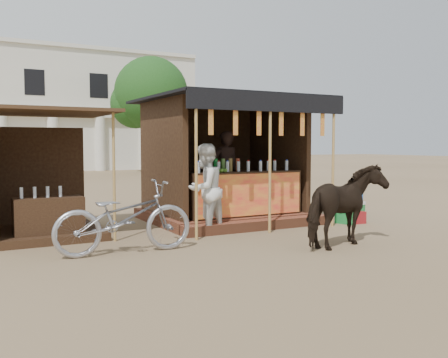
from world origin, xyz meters
TOP-DOWN VIEW (x-y plane):
  - ground at (0.00, 0.00)m, footprint 120.00×120.00m
  - main_stall at (1.01, 3.36)m, footprint 3.60×3.61m
  - secondary_stall at (-3.17, 3.24)m, footprint 2.40×2.40m
  - cow at (1.36, -0.23)m, footprint 1.82×1.21m
  - motorbike at (-2.10, 1.07)m, footprint 2.26×0.87m
  - bystander at (-0.21, 2.00)m, footprint 1.07×0.98m
  - blue_barrel at (3.54, 1.96)m, footprint 0.58×0.58m
  - red_crate at (3.33, 1.71)m, footprint 0.44×0.47m
  - cooler at (3.30, 1.77)m, footprint 0.75×0.62m
  - tree at (5.81, 22.14)m, footprint 4.50×4.40m

SIDE VIEW (x-z plane):
  - ground at x=0.00m, z-range 0.00..0.00m
  - red_crate at x=3.33m, z-range 0.00..0.27m
  - cooler at x=3.30m, z-range 0.00..0.46m
  - blue_barrel at x=3.54m, z-range 0.00..0.67m
  - motorbike at x=-2.10m, z-range 0.00..1.17m
  - cow at x=1.36m, z-range 0.00..1.41m
  - secondary_stall at x=-3.17m, z-range -0.34..2.04m
  - bystander at x=-0.21m, z-range 0.00..1.77m
  - main_stall at x=1.01m, z-range -0.36..2.42m
  - tree at x=5.81m, z-range 1.13..8.13m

